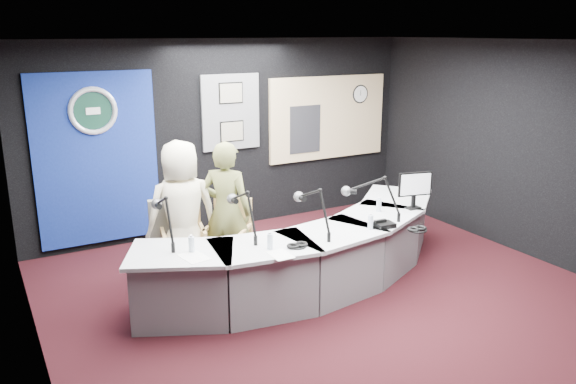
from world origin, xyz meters
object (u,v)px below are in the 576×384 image
armchair_left (184,242)px  armchair_right (227,239)px  person_woman (227,211)px  broadcast_desk (310,255)px  person_man (182,213)px

armchair_left → armchair_right: (0.49, -0.16, -0.00)m
person_woman → armchair_right: bearing=-0.0°
broadcast_desk → armchair_left: size_ratio=4.53×
armchair_right → person_man: (-0.49, 0.16, 0.36)m
armchair_left → armchair_right: armchair_left is taller
broadcast_desk → person_woman: bearing=138.5°
person_man → person_woman: person_man is taller
armchair_left → person_woman: size_ratio=0.59×
armchair_left → person_man: person_man is taller
armchair_left → broadcast_desk: bearing=-21.7°
armchair_right → person_woman: (0.00, 0.00, 0.35)m
broadcast_desk → armchair_left: (-1.24, 0.83, 0.12)m
armchair_left → person_woman: (0.49, -0.16, 0.34)m
armchair_left → person_man: size_ratio=0.58×
armchair_right → person_man: size_ratio=0.58×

